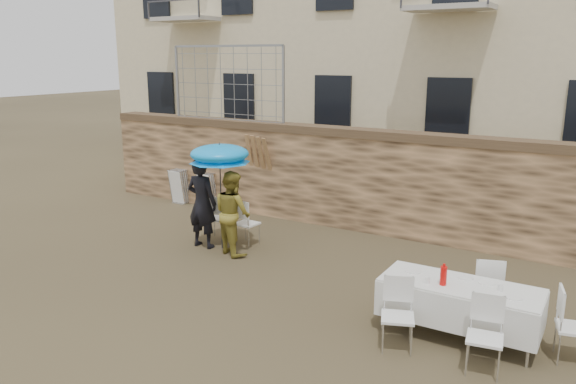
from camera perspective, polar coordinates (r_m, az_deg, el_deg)
The scene contains 17 objects.
ground at distance 9.01m, azimuth -9.59°, elevation -11.24°, with size 80.00×80.00×0.00m, color brown.
stone_wall at distance 12.68m, azimuth 4.96°, elevation 1.47°, with size 13.00×0.50×2.20m, color olive.
chain_link_fence at distance 13.98m, azimuth -6.18°, elevation 10.85°, with size 3.20×0.06×1.80m, color gray, non-canonical shape.
man_suit at distance 11.31m, azimuth -8.73°, elevation -1.11°, with size 0.67×0.44×1.83m, color black.
woman_dress at distance 10.89m, azimuth -5.66°, elevation -2.11°, with size 0.80×0.62×1.64m, color gold.
umbrella at distance 10.94m, azimuth -6.95°, elevation 3.54°, with size 1.19×1.19×1.98m.
couple_chair_left at distance 11.84m, azimuth -6.96°, elevation -2.56°, with size 0.48×0.48×0.96m, color white, non-canonical shape.
couple_chair_right at distance 11.44m, azimuth -4.19°, elevation -3.07°, with size 0.48×0.48×0.96m, color white, non-canonical shape.
banquet_table at distance 8.02m, azimuth 17.12°, elevation -9.22°, with size 2.10×0.85×0.78m.
soda_bottle at distance 7.86m, azimuth 15.51°, elevation -8.20°, with size 0.09×0.09×0.26m, color red.
table_chair_front_left at distance 7.61m, azimuth 11.08°, elevation -12.20°, with size 0.48×0.48×0.96m, color white, non-canonical shape.
table_chair_front_right at distance 7.37m, azimuth 19.37°, elevation -13.68°, with size 0.48×0.48×0.96m, color white, non-canonical shape.
table_chair_back at distance 8.81m, azimuth 19.57°, elevation -9.09°, with size 0.48×0.48×0.96m, color white, non-canonical shape.
table_chair_side at distance 8.05m, azimuth 27.07°, elevation -12.04°, with size 0.48×0.48×0.96m, color white, non-canonical shape.
chair_stack_left at distance 15.00m, azimuth -10.66°, elevation 0.69°, with size 0.46×0.40×0.92m, color white, non-canonical shape.
chair_stack_right at distance 14.43m, azimuth -7.98°, elevation 0.28°, with size 0.46×0.32×0.92m, color white, non-canonical shape.
wood_planks at distance 13.44m, azimuth -2.53°, elevation 1.77°, with size 0.70×0.20×2.00m, color #A37749, non-canonical shape.
Camera 1 is at (5.40, -6.15, 3.77)m, focal length 35.00 mm.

